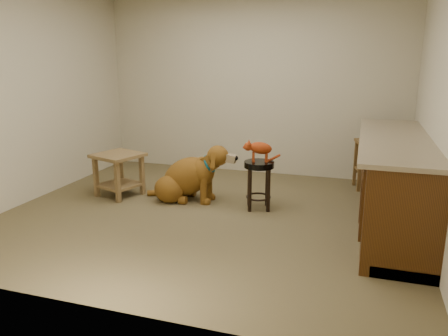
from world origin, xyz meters
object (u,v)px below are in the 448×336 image
(wood_stool, at_px, (369,164))
(tabby_kitten, at_px, (259,149))
(side_table, at_px, (119,168))
(padded_stool, at_px, (259,175))
(golden_retriever, at_px, (188,178))

(wood_stool, bearing_deg, tabby_kitten, -134.80)
(wood_stool, distance_m, side_table, 3.27)
(padded_stool, relative_size, golden_retriever, 0.47)
(side_table, bearing_deg, wood_stool, 23.02)
(side_table, xyz_separation_m, golden_retriever, (0.90, 0.10, -0.08))
(padded_stool, bearing_deg, golden_retriever, 177.16)
(padded_stool, relative_size, wood_stool, 0.86)
(padded_stool, distance_m, wood_stool, 1.72)
(wood_stool, bearing_deg, golden_retriever, -150.75)
(wood_stool, bearing_deg, side_table, -156.98)
(wood_stool, height_order, golden_retriever, golden_retriever)
(wood_stool, distance_m, tabby_kitten, 1.77)
(padded_stool, xyz_separation_m, tabby_kitten, (-0.01, -0.00, 0.31))
(golden_retriever, xyz_separation_m, tabby_kitten, (0.89, -0.05, 0.43))
(side_table, bearing_deg, golden_retriever, 6.22)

